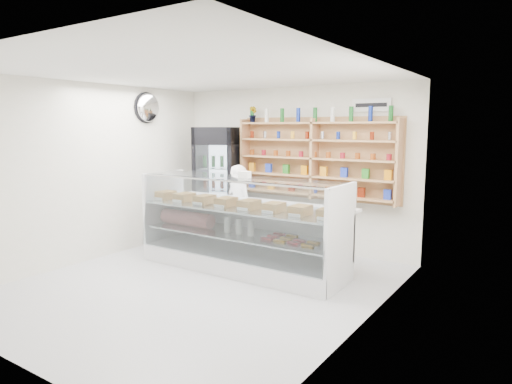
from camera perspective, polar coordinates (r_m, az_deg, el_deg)
The scene contains 8 objects.
room at distance 5.99m, azimuth -7.16°, elevation 1.23°, with size 5.00×5.00×5.00m.
display_counter at distance 6.84m, azimuth -1.80°, elevation -6.59°, with size 3.19×0.95×1.39m.
shop_worker at distance 7.61m, azimuth -2.06°, elevation -2.21°, with size 0.55×0.36×1.50m, color white.
drinks_cooler at distance 8.53m, azimuth -4.68°, elevation 1.00°, with size 0.94×0.93×2.11m.
wall_shelving at distance 7.65m, azimuth 7.30°, elevation 4.17°, with size 2.84×0.28×1.33m.
potted_plant at distance 8.25m, azimuth -0.37°, elevation 9.68°, with size 0.16×0.13×0.28m, color #1E6626.
security_mirror at distance 8.33m, azimuth -13.30°, elevation 10.23°, with size 0.15×0.50×0.50m, color silver.
wall_sign at distance 7.40m, azimuth 14.23°, elevation 10.49°, with size 0.62×0.03×0.20m, color white.
Camera 1 is at (3.90, -4.49, 2.11)m, focal length 32.00 mm.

